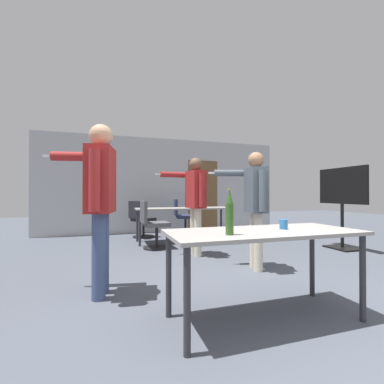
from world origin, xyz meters
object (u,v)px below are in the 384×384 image
Objects in this scene: office_chair_far_left at (141,221)px; office_chair_far_right at (153,226)px; office_chair_mid_tucked at (183,218)px; beer_bottle at (230,213)px; person_center_tall at (255,198)px; person_far_watching at (195,196)px; tv_screen at (342,199)px; person_near_casual at (99,192)px; drink_cup at (284,224)px.

office_chair_far_right is at bearing -26.84° from office_chair_far_left.
office_chair_mid_tucked is 4.84m from beer_bottle.
person_center_tall is at bearing -8.88° from office_chair_far_left.
person_far_watching is 1.15m from office_chair_far_right.
person_near_casual is (-4.43, -1.04, 0.11)m from tv_screen.
office_chair_far_right is 2.64× the size of beer_bottle.
office_chair_far_right is (-1.17, 1.82, -0.57)m from person_center_tall.
drink_cup is (1.58, -0.93, -0.29)m from person_near_casual.
drink_cup is (0.60, 0.15, -0.12)m from beer_bottle.
tv_screen is 3.47m from drink_cup.
drink_cup is at bearing -110.57° from person_near_casual.
tv_screen is at bearing 67.66° from office_chair_far_right.
drink_cup is at bearing -20.59° from office_chair_far_left.
tv_screen is at bearing 51.59° from office_chair_mid_tucked.
person_near_casual is 5.09× the size of beer_bottle.
tv_screen is 1.70× the size of office_chair_mid_tucked.
office_chair_far_left is 10.51× the size of drink_cup.
beer_bottle is at bearing -3.12° from office_chair_far_right.
person_near_casual is 3.68m from office_chair_far_left.
office_chair_far_left is at bearing -3.10° from person_near_casual.
person_center_tall is 1.79m from beer_bottle.
person_center_tall is 2.10m from person_near_casual.
person_center_tall reaches higher than drink_cup.
office_chair_far_left is 0.96× the size of office_chair_far_right.
person_center_tall is at bearing -70.65° from person_near_casual.
person_far_watching is at bearing 91.69° from drink_cup.
person_far_watching is at bearing -2.45° from office_chair_mid_tucked.
beer_bottle is at bearing 154.05° from person_center_tall.
person_far_watching is 4.81× the size of beer_bottle.
person_center_tall is at bearing 10.28° from office_chair_mid_tucked.
drink_cup is at bearing -55.37° from tv_screen.
person_center_tall is at bearing 52.66° from beer_bottle.
office_chair_far_left is 4.54m from drink_cup.
drink_cup is (-0.49, -1.27, -0.21)m from person_center_tall.
office_chair_far_left is (-1.25, 3.18, -0.60)m from person_center_tall.
person_near_casual is 2.00× the size of office_chair_far_left.
person_near_casual is 1.86m from drink_cup.
office_chair_far_right is at bearing -26.80° from office_chair_mid_tucked.
office_chair_far_right is (0.08, -1.36, 0.02)m from office_chair_far_left.
person_near_casual is 1.47m from beer_bottle.
beer_bottle reaches higher than office_chair_mid_tucked.
tv_screen is 0.95× the size of person_center_tall.
person_center_tall is 0.98× the size of person_far_watching.
office_chair_far_right is at bearing 44.04° from person_center_tall.
tv_screen is 4.49× the size of beer_bottle.
office_chair_far_left is 0.96× the size of office_chair_mid_tucked.
beer_bottle is (-0.93, -4.72, 0.48)m from office_chair_mid_tucked.
office_chair_mid_tucked is at bearing 65.83° from office_chair_far_left.
office_chair_far_left is at bearing -124.57° from tv_screen.
person_center_tall is at bearing -158.53° from person_far_watching.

